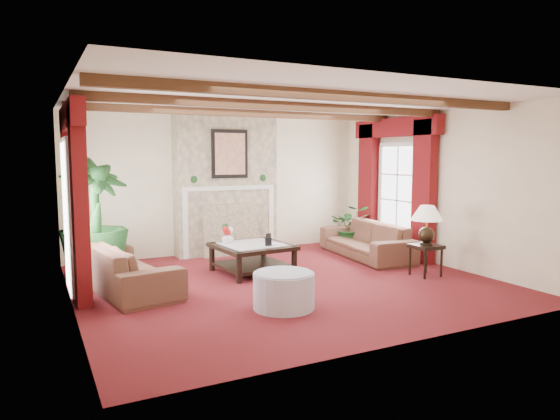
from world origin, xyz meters
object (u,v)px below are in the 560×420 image
sofa_left (125,259)px  sofa_right (366,234)px  potted_palm (94,244)px  ottoman (284,291)px  coffee_table (252,259)px  side_table (426,260)px

sofa_left → sofa_right: size_ratio=1.02×
potted_palm → ottoman: (1.93, -2.77, -0.30)m
coffee_table → side_table: size_ratio=2.26×
sofa_left → ottoman: (1.62, -1.83, -0.21)m
ottoman → coffee_table: bearing=77.9°
ottoman → sofa_left: bearing=131.4°
coffee_table → ottoman: 2.00m
sofa_left → sofa_right: (4.48, 0.33, -0.01)m
side_table → coffee_table: bearing=148.9°
sofa_right → ottoman: (-2.86, -2.17, -0.21)m
sofa_left → side_table: (4.43, -1.32, -0.19)m
potted_palm → ottoman: bearing=-55.1°
sofa_right → side_table: size_ratio=4.53×
sofa_left → ottoman: size_ratio=3.01×
ottoman → potted_palm: bearing=124.9°
sofa_left → side_table: size_ratio=4.63×
potted_palm → side_table: bearing=-25.4°
potted_palm → coffee_table: 2.51m
side_table → ottoman: bearing=-169.7°
coffee_table → side_table: (2.39, -1.45, 0.02)m
ottoman → sofa_right: bearing=37.1°
sofa_right → coffee_table: 2.46m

